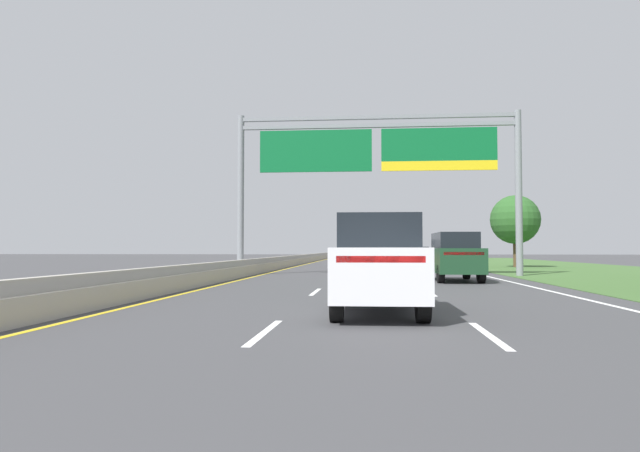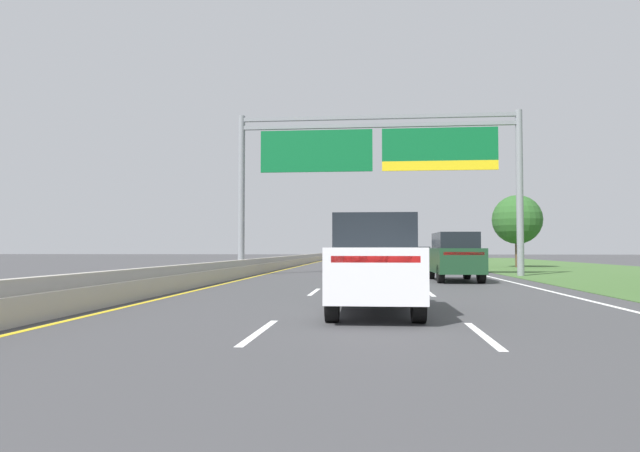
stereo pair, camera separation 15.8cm
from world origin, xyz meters
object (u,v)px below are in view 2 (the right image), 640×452
(pickup_truck_grey, at_px, (371,253))
(car_white_centre_lane_suv, at_px, (374,263))
(car_darkgreen_right_lane_suv, at_px, (455,256))
(overhead_sign_gantry, at_px, (377,158))
(roadside_tree_far, at_px, (517,220))
(car_gold_centre_lane_sedan, at_px, (375,259))
(car_silver_right_lane_sedan, at_px, (419,256))

(pickup_truck_grey, relative_size, car_white_centre_lane_suv, 1.15)
(pickup_truck_grey, xyz_separation_m, car_darkgreen_right_lane_suv, (3.72, -24.11, 0.02))
(car_white_centre_lane_suv, bearing_deg, overhead_sign_gantry, -1.33)
(overhead_sign_gantry, height_order, pickup_truck_grey, overhead_sign_gantry)
(overhead_sign_gantry, height_order, car_darkgreen_right_lane_suv, overhead_sign_gantry)
(roadside_tree_far, bearing_deg, car_gold_centre_lane_sedan, -138.15)
(car_silver_right_lane_sedan, bearing_deg, car_white_centre_lane_suv, 173.23)
(car_darkgreen_right_lane_suv, bearing_deg, pickup_truck_grey, 7.66)
(overhead_sign_gantry, relative_size, roadside_tree_far, 2.74)
(pickup_truck_grey, bearing_deg, car_silver_right_lane_sedan, -138.64)
(overhead_sign_gantry, distance_m, car_silver_right_lane_sedan, 16.24)
(pickup_truck_grey, distance_m, car_white_centre_lane_suv, 36.88)
(roadside_tree_far, bearing_deg, car_white_centre_lane_suv, -108.88)
(car_darkgreen_right_lane_suv, xyz_separation_m, car_silver_right_lane_sedan, (0.00, 19.81, -0.28))
(car_darkgreen_right_lane_suv, xyz_separation_m, roadside_tree_far, (7.36, 19.02, 2.52))
(car_white_centre_lane_suv, bearing_deg, pickup_truck_grey, -0.33)
(car_darkgreen_right_lane_suv, bearing_deg, car_silver_right_lane_sedan, -1.12)
(car_darkgreen_right_lane_suv, distance_m, roadside_tree_far, 20.55)
(car_darkgreen_right_lane_suv, bearing_deg, car_white_centre_lane_suv, 163.48)
(car_gold_centre_lane_sedan, bearing_deg, car_white_centre_lane_suv, 179.42)
(overhead_sign_gantry, relative_size, pickup_truck_grey, 2.78)
(car_silver_right_lane_sedan, distance_m, roadside_tree_far, 7.91)
(pickup_truck_grey, xyz_separation_m, car_gold_centre_lane_sedan, (0.29, -14.76, -0.26))
(overhead_sign_gantry, xyz_separation_m, pickup_truck_grey, (-0.42, 19.26, -5.13))
(pickup_truck_grey, relative_size, roadside_tree_far, 0.99)
(car_gold_centre_lane_sedan, distance_m, car_darkgreen_right_lane_suv, 9.97)
(car_darkgreen_right_lane_suv, height_order, car_white_centre_lane_suv, same)
(car_gold_centre_lane_sedan, bearing_deg, pickup_truck_grey, 0.74)
(car_gold_centre_lane_sedan, xyz_separation_m, roadside_tree_far, (10.79, 9.67, 2.80))
(pickup_truck_grey, distance_m, car_silver_right_lane_sedan, 5.70)
(car_silver_right_lane_sedan, bearing_deg, car_darkgreen_right_lane_suv, 179.39)
(car_gold_centre_lane_sedan, height_order, car_white_centre_lane_suv, car_white_centre_lane_suv)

